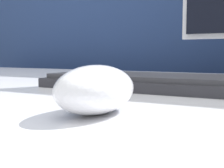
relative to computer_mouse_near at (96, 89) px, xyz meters
name	(u,v)px	position (x,y,z in m)	size (l,w,h in m)	color
computer_mouse_near	(96,89)	(0.00, 0.00, 0.00)	(0.08, 0.12, 0.05)	white
keyboard	(155,82)	(-0.03, 0.23, -0.01)	(0.38, 0.15, 0.02)	#28282D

